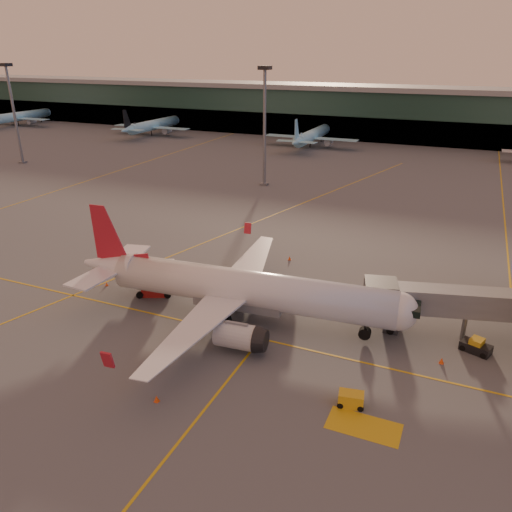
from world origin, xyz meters
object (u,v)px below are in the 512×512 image
at_px(main_airplane, 238,289).
at_px(pushback_tug, 476,346).
at_px(catering_truck, 152,276).
at_px(gpu_cart, 351,400).

xyz_separation_m(main_airplane, pushback_tug, (25.07, 3.64, -3.27)).
relative_size(catering_truck, gpu_cart, 2.52).
height_order(catering_truck, pushback_tug, catering_truck).
relative_size(catering_truck, pushback_tug, 1.84).
relative_size(main_airplane, catering_truck, 6.55).
bearing_deg(pushback_tug, gpu_cart, -105.90).
bearing_deg(main_airplane, pushback_tug, 3.37).
xyz_separation_m(catering_truck, gpu_cart, (27.99, -11.27, -1.82)).
height_order(catering_truck, gpu_cart, catering_truck).
bearing_deg(catering_truck, main_airplane, -31.44).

